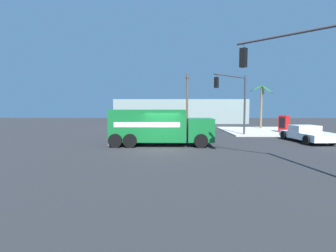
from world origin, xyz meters
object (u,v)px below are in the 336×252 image
(pickup_white, at_px, (306,133))
(vending_machine_red, at_px, (284,124))
(utility_pole, at_px, (187,99))
(traffic_light_primary, at_px, (235,95))
(palm_tree_far, at_px, (262,100))
(traffic_light_secondary, at_px, (308,76))
(delivery_truck, at_px, (158,127))

(pickup_white, xyz_separation_m, vending_machine_red, (1.21, 6.81, 0.34))
(utility_pole, bearing_deg, traffic_light_primary, -72.76)
(vending_machine_red, distance_m, palm_tree_far, 5.93)
(traffic_light_primary, distance_m, traffic_light_secondary, 13.53)
(delivery_truck, distance_m, palm_tree_far, 19.03)
(delivery_truck, xyz_separation_m, pickup_white, (12.19, 1.95, -0.69))
(vending_machine_red, bearing_deg, pickup_white, -100.08)
(traffic_light_primary, bearing_deg, pickup_white, -35.34)
(delivery_truck, height_order, pickup_white, delivery_truck)
(traffic_light_primary, xyz_separation_m, palm_tree_far, (5.52, 8.44, -0.19))
(utility_pole, bearing_deg, pickup_white, -61.10)
(delivery_truck, xyz_separation_m, utility_pole, (3.29, 18.08, 2.66))
(delivery_truck, height_order, vending_machine_red, delivery_truck)
(traffic_light_primary, relative_size, pickup_white, 1.11)
(palm_tree_far, bearing_deg, pickup_white, -92.49)
(traffic_light_primary, relative_size, palm_tree_far, 1.05)
(pickup_white, bearing_deg, vending_machine_red, 79.92)
(vending_machine_red, bearing_deg, palm_tree_far, 97.61)
(traffic_light_secondary, height_order, palm_tree_far, traffic_light_secondary)
(delivery_truck, relative_size, vending_machine_red, 4.15)
(delivery_truck, bearing_deg, palm_tree_far, 47.63)
(pickup_white, bearing_deg, palm_tree_far, 87.51)
(delivery_truck, distance_m, pickup_white, 12.37)
(delivery_truck, relative_size, palm_tree_far, 1.37)
(traffic_light_primary, xyz_separation_m, traffic_light_secondary, (-0.35, -13.53, 0.13))
(traffic_light_primary, xyz_separation_m, vending_machine_red, (6.21, 3.27, -3.01))
(traffic_light_primary, distance_m, utility_pole, 13.18)
(traffic_light_secondary, bearing_deg, pickup_white, 61.82)
(traffic_light_secondary, distance_m, utility_pole, 26.35)
(vending_machine_red, bearing_deg, traffic_light_primary, -152.22)
(delivery_truck, distance_m, traffic_light_secondary, 10.91)
(traffic_light_primary, relative_size, traffic_light_secondary, 0.93)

